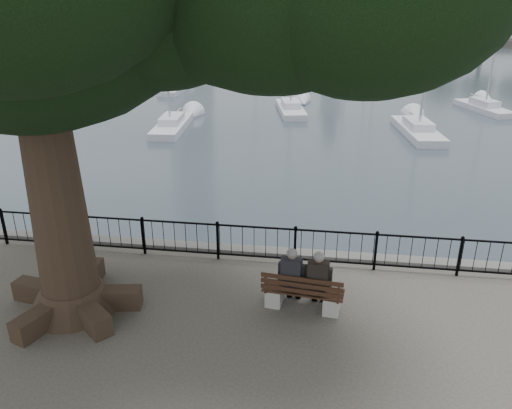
% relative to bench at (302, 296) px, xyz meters
% --- Properties ---
extents(harbor, '(260.00, 260.00, 1.20)m').
position_rel_bench_xyz_m(harbor, '(-1.31, 2.47, -0.82)').
color(harbor, '#5B5A58').
rests_on(harbor, ground).
extents(railing, '(22.06, 0.06, 1.00)m').
position_rel_bench_xyz_m(railing, '(-1.31, 1.97, 0.23)').
color(railing, black).
rests_on(railing, ground).
extents(bench, '(1.81, 0.73, 0.93)m').
position_rel_bench_xyz_m(bench, '(0.00, 0.00, 0.00)').
color(bench, '#A4A196').
rests_on(bench, ground).
extents(person_left, '(0.45, 0.76, 1.47)m').
position_rel_bench_xyz_m(person_left, '(-0.24, 0.13, 0.35)').
color(person_left, black).
rests_on(person_left, ground).
extents(person_right, '(0.45, 0.76, 1.47)m').
position_rel_bench_xyz_m(person_right, '(0.33, 0.06, 0.35)').
color(person_right, black).
rests_on(person_right, ground).
extents(lion_monument, '(6.36, 6.36, 9.29)m').
position_rel_bench_xyz_m(lion_monument, '(0.69, 49.39, 1.03)').
color(lion_monument, '#5B5A58').
rests_on(lion_monument, ground).
extents(sailboat_a, '(2.03, 5.75, 11.27)m').
position_rel_bench_xyz_m(sailboat_a, '(-8.82, 18.99, -1.00)').
color(sailboat_a, silver).
rests_on(sailboat_a, ground).
extents(sailboat_b, '(2.61, 5.73, 11.16)m').
position_rel_bench_xyz_m(sailboat_b, '(-2.17, 24.71, -1.00)').
color(sailboat_b, silver).
rests_on(sailboat_b, ground).
extents(sailboat_c, '(2.44, 6.20, 12.05)m').
position_rel_bench_xyz_m(sailboat_c, '(5.53, 19.82, -0.99)').
color(sailboat_c, silver).
rests_on(sailboat_c, ground).
extents(sailboat_d, '(3.13, 5.41, 8.94)m').
position_rel_bench_xyz_m(sailboat_d, '(11.04, 27.02, -1.04)').
color(sailboat_d, silver).
rests_on(sailboat_d, ground).
extents(sailboat_e, '(1.57, 5.22, 11.10)m').
position_rel_bench_xyz_m(sailboat_e, '(-12.40, 31.40, -0.99)').
color(sailboat_e, silver).
rests_on(sailboat_e, ground).
extents(sailboat_f, '(1.90, 5.15, 11.13)m').
position_rel_bench_xyz_m(sailboat_f, '(1.74, 35.28, -0.99)').
color(sailboat_f, silver).
rests_on(sailboat_f, ground).
extents(sailboat_g, '(2.64, 5.39, 10.00)m').
position_rel_bench_xyz_m(sailboat_g, '(3.70, 38.92, -1.02)').
color(sailboat_g, silver).
rests_on(sailboat_g, ground).
extents(sailboat_h, '(3.23, 5.32, 11.69)m').
position_rel_bench_xyz_m(sailboat_h, '(-6.71, 39.79, -0.97)').
color(sailboat_h, silver).
rests_on(sailboat_h, ground).
extents(sailboat_i, '(2.83, 5.91, 12.97)m').
position_rel_bench_xyz_m(sailboat_i, '(4.44, 38.28, -0.96)').
color(sailboat_i, silver).
rests_on(sailboat_i, ground).
extents(far_shore, '(30.00, 8.60, 9.18)m').
position_rel_bench_xyz_m(far_shore, '(24.24, 78.92, 2.67)').
color(far_shore, '#48443D').
rests_on(far_shore, ground).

